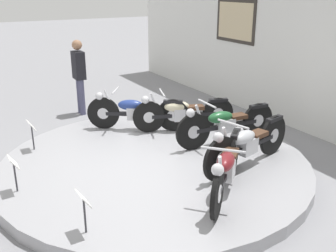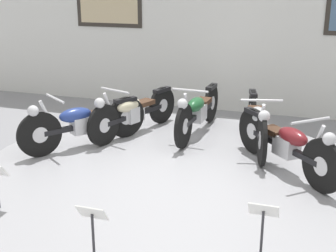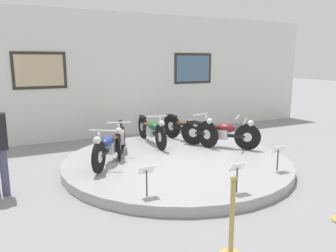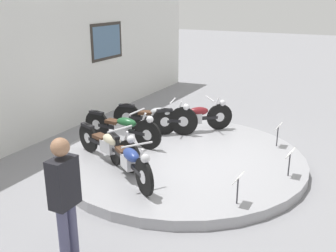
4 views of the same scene
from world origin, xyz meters
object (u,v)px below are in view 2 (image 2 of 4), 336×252
object	(u,v)px
motorcycle_blue	(82,121)
motorcycle_maroon	(287,143)
info_placard_front_centre	(92,220)
motorcycle_green	(198,110)
info_placard_front_right	(263,217)
motorcycle_silver	(257,121)
motorcycle_cream	(133,111)

from	to	relation	value
motorcycle_blue	motorcycle_maroon	world-z (taller)	motorcycle_maroon
motorcycle_blue	info_placard_front_centre	bearing A→B (deg)	-60.04
motorcycle_green	info_placard_front_right	distance (m)	3.29
motorcycle_silver	info_placard_front_centre	size ratio (longest dim) A/B	3.84
motorcycle_blue	motorcycle_green	xyz separation A→B (m)	(1.41, 1.05, 0.01)
motorcycle_green	motorcycle_silver	bearing A→B (deg)	-17.71
info_placard_front_centre	motorcycle_maroon	bearing A→B (deg)	60.00
motorcycle_cream	info_placard_front_centre	size ratio (longest dim) A/B	3.64
motorcycle_maroon	motorcycle_green	bearing A→B (deg)	143.44
motorcycle_green	motorcycle_silver	distance (m)	0.99
motorcycle_green	motorcycle_maroon	distance (m)	1.76
motorcycle_green	motorcycle_silver	size ratio (longest dim) A/B	1.01
motorcycle_blue	info_placard_front_centre	distance (m)	2.82
motorcycle_cream	motorcycle_silver	xyz separation A→B (m)	(1.89, 0.00, 0.02)
motorcycle_green	info_placard_front_right	size ratio (longest dim) A/B	3.88
motorcycle_blue	motorcycle_green	bearing A→B (deg)	36.83
motorcycle_maroon	info_placard_front_right	world-z (taller)	motorcycle_maroon
info_placard_front_centre	motorcycle_cream	bearing A→B (deg)	106.50
motorcycle_silver	info_placard_front_centre	distance (m)	3.33
info_placard_front_right	info_placard_front_centre	bearing A→B (deg)	-159.69
info_placard_front_centre	motorcycle_blue	bearing A→B (deg)	119.96
motorcycle_silver	info_placard_front_right	world-z (taller)	motorcycle_silver
motorcycle_blue	info_placard_front_right	bearing A→B (deg)	-34.82
motorcycle_maroon	info_placard_front_right	xyz separation A→B (m)	(-0.04, -1.94, -0.01)
info_placard_front_centre	info_placard_front_right	bearing A→B (deg)	20.31
motorcycle_blue	info_placard_front_right	xyz separation A→B (m)	(2.78, -1.93, -0.01)
motorcycle_cream	motorcycle_green	bearing A→B (deg)	17.85
motorcycle_maroon	info_placard_front_centre	bearing A→B (deg)	-120.00
motorcycle_blue	motorcycle_silver	xyz separation A→B (m)	(2.35, 0.75, 0.02)
motorcycle_maroon	info_placard_front_centre	xyz separation A→B (m)	(-1.41, -2.45, -0.01)
info_placard_front_centre	info_placard_front_right	xyz separation A→B (m)	(1.37, 0.51, 0.00)
motorcycle_blue	motorcycle_green	distance (m)	1.76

